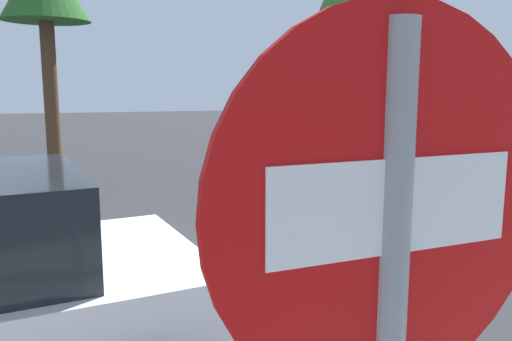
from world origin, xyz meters
name	(u,v)px	position (x,y,z in m)	size (l,w,h in m)	color
ground_plane	(122,282)	(0.00, 0.00, 0.00)	(80.00, 80.00, 0.00)	#2D2D30
lane_marking_centre	(360,255)	(3.00, 0.00, 0.01)	(28.00, 0.16, 0.01)	#E0D14C
car_red_mid_road	(381,168)	(4.37, 1.81, 0.81)	(4.04, 1.98, 1.62)	red
tree_centre_verge	(368,23)	(6.37, 5.91, 3.69)	(2.48, 2.48, 4.96)	#513823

